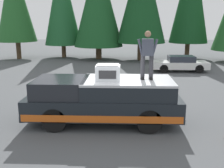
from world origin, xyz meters
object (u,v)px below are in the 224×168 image
(compressor_unit, at_px, (108,72))
(person_on_truck_bed, at_px, (147,54))
(parked_car_white, at_px, (180,64))
(pickup_truck, at_px, (103,100))

(compressor_unit, bearing_deg, person_on_truck_bed, -80.85)
(person_on_truck_bed, xyz_separation_m, parked_car_white, (10.35, -3.45, -1.97))
(pickup_truck, relative_size, person_on_truck_bed, 3.28)
(compressor_unit, relative_size, person_on_truck_bed, 0.50)
(pickup_truck, height_order, parked_car_white, pickup_truck)
(pickup_truck, bearing_deg, parked_car_white, -25.64)
(person_on_truck_bed, bearing_deg, compressor_unit, 99.15)
(compressor_unit, height_order, person_on_truck_bed, person_on_truck_bed)
(pickup_truck, relative_size, parked_car_white, 1.35)
(person_on_truck_bed, bearing_deg, parked_car_white, -18.42)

